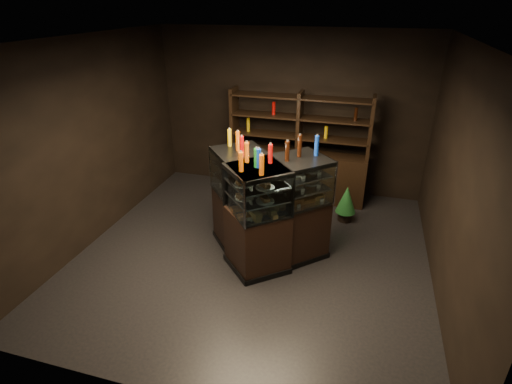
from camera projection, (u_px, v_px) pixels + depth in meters
ground at (253, 253)px, 5.95m from camera, size 5.00×5.00×0.00m
room_shell at (253, 128)px, 5.10m from camera, size 5.02×5.02×3.01m
display_case at (263, 226)px, 5.68m from camera, size 1.88×1.52×1.52m
food_display at (264, 186)px, 5.40m from camera, size 1.43×1.08×0.47m
bottles_top at (264, 150)px, 5.18m from camera, size 1.25×0.94×0.30m
potted_conifer at (347, 199)px, 6.66m from camera, size 0.34×0.34×0.72m
back_shelving at (297, 167)px, 7.40m from camera, size 2.50×0.44×2.00m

